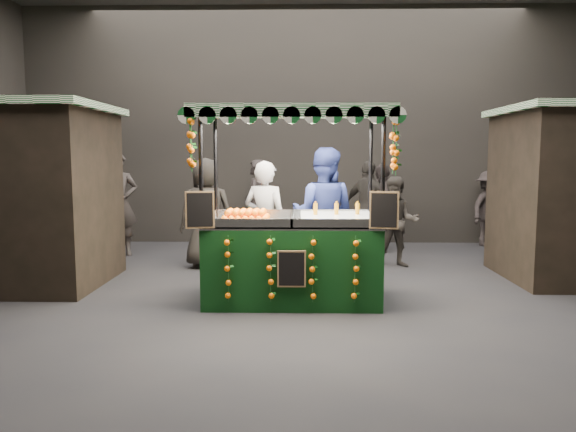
{
  "coord_description": "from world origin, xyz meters",
  "views": [
    {
      "loc": [
        -0.16,
        -6.82,
        1.86
      ],
      "look_at": [
        -0.31,
        0.53,
        1.06
      ],
      "focal_mm": 34.29,
      "sensor_mm": 36.0,
      "label": 1
    }
  ],
  "objects": [
    {
      "name": "ground",
      "position": [
        0.0,
        0.0,
        0.0
      ],
      "size": [
        12.0,
        12.0,
        0.0
      ],
      "primitive_type": "plane",
      "color": "black",
      "rests_on": "ground"
    },
    {
      "name": "market_hall",
      "position": [
        0.0,
        0.0,
        3.38
      ],
      "size": [
        12.1,
        10.1,
        5.05
      ],
      "color": "black",
      "rests_on": "ground"
    },
    {
      "name": "neighbour_stall_left",
      "position": [
        -4.4,
        1.0,
        1.31
      ],
      "size": [
        3.0,
        2.2,
        2.6
      ],
      "color": "black",
      "rests_on": "ground"
    },
    {
      "name": "juice_stall",
      "position": [
        -0.23,
        0.12,
        0.76
      ],
      "size": [
        2.54,
        1.49,
        2.46
      ],
      "color": "black",
      "rests_on": "ground"
    },
    {
      "name": "vendor_grey",
      "position": [
        -0.65,
        1.11,
        0.9
      ],
      "size": [
        0.76,
        0.63,
        1.79
      ],
      "rotation": [
        0.0,
        0.0,
        2.78
      ],
      "color": "gray",
      "rests_on": "ground"
    },
    {
      "name": "vendor_blue",
      "position": [
        0.2,
        1.28,
        0.99
      ],
      "size": [
        1.12,
        0.96,
        1.99
      ],
      "rotation": [
        0.0,
        0.0,
        2.9
      ],
      "color": "navy",
      "rests_on": "ground"
    },
    {
      "name": "shopper_0",
      "position": [
        -3.54,
        3.35,
        0.97
      ],
      "size": [
        0.83,
        0.69,
        1.94
      ],
      "rotation": [
        0.0,
        0.0,
        0.37
      ],
      "color": "#2C2724",
      "rests_on": "ground"
    },
    {
      "name": "shopper_1",
      "position": [
        1.48,
        2.38,
        0.76
      ],
      "size": [
        0.82,
        0.69,
        1.52
      ],
      "rotation": [
        0.0,
        0.0,
        -0.16
      ],
      "color": "#2C2724",
      "rests_on": "ground"
    },
    {
      "name": "shopper_2",
      "position": [
        1.2,
        3.92,
        0.89
      ],
      "size": [
        1.1,
        0.94,
        1.78
      ],
      "rotation": [
        0.0,
        0.0,
        2.54
      ],
      "color": "#2D2925",
      "rests_on": "ground"
    },
    {
      "name": "shopper_3",
      "position": [
        3.78,
        4.6,
        0.78
      ],
      "size": [
        1.15,
        1.1,
        1.57
      ],
      "rotation": [
        0.0,
        0.0,
        0.69
      ],
      "color": "black",
      "rests_on": "ground"
    },
    {
      "name": "shopper_4",
      "position": [
        -1.71,
        2.26,
        0.92
      ],
      "size": [
        0.97,
        0.71,
        1.84
      ],
      "rotation": [
        0.0,
        0.0,
        3.29
      ],
      "color": "black",
      "rests_on": "ground"
    },
    {
      "name": "shopper_5",
      "position": [
        4.4,
        2.71,
        0.92
      ],
      "size": [
        1.64,
        1.53,
        1.84
      ],
      "rotation": [
        0.0,
        0.0,
        2.42
      ],
      "color": "#2D2925",
      "rests_on": "ground"
    },
    {
      "name": "shopper_6",
      "position": [
        -1.02,
        4.09,
        0.9
      ],
      "size": [
        0.52,
        0.71,
        1.79
      ],
      "rotation": [
        0.0,
        0.0,
        -1.73
      ],
      "color": "black",
      "rests_on": "ground"
    },
    {
      "name": "shopper_7",
      "position": [
        1.45,
        3.85,
        0.86
      ],
      "size": [
        0.44,
        1.01,
        1.72
      ],
      "rotation": [
        0.0,
        0.0,
        -1.55
      ],
      "color": "black",
      "rests_on": "ground"
    }
  ]
}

